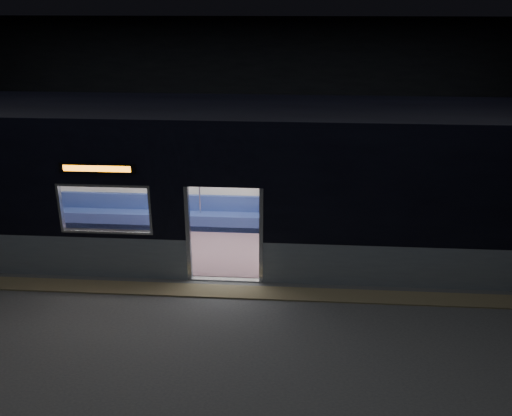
# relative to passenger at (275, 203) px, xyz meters

# --- Properties ---
(station_floor) EXTENTS (24.00, 14.00, 0.01)m
(station_floor) POSITION_rel_passenger_xyz_m (-0.91, -3.55, -0.80)
(station_floor) COLOR #47494C
(station_floor) RESTS_ON ground
(station_envelope) EXTENTS (24.00, 14.00, 5.00)m
(station_envelope) POSITION_rel_passenger_xyz_m (-0.91, -3.55, 2.87)
(station_envelope) COLOR black
(station_envelope) RESTS_ON station_floor
(tactile_strip) EXTENTS (22.80, 0.50, 0.03)m
(tactile_strip) POSITION_rel_passenger_xyz_m (-0.91, -3.00, -0.78)
(tactile_strip) COLOR #8C7F59
(tactile_strip) RESTS_ON station_floor
(metro_car) EXTENTS (18.00, 3.04, 3.35)m
(metro_car) POSITION_rel_passenger_xyz_m (-0.91, -1.00, 1.05)
(metro_car) COLOR #8795A1
(metro_car) RESTS_ON station_floor
(passenger) EXTENTS (0.43, 0.70, 1.36)m
(passenger) POSITION_rel_passenger_xyz_m (0.00, 0.00, 0.00)
(passenger) COLOR black
(passenger) RESTS_ON metro_car
(handbag) EXTENTS (0.29, 0.26, 0.13)m
(handbag) POSITION_rel_passenger_xyz_m (0.05, -0.22, -0.12)
(handbag) COLOR black
(handbag) RESTS_ON passenger
(transit_map) EXTENTS (1.08, 0.03, 0.70)m
(transit_map) POSITION_rel_passenger_xyz_m (0.48, 0.31, 0.71)
(transit_map) COLOR white
(transit_map) RESTS_ON metro_car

